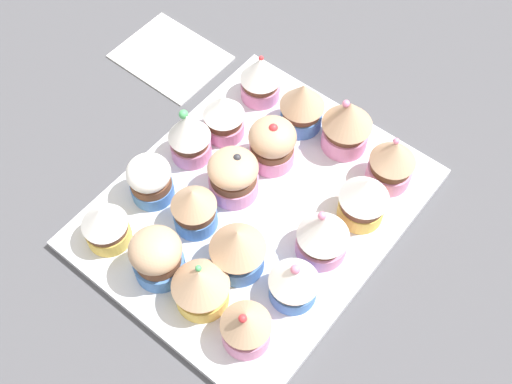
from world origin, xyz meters
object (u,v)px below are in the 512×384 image
(cupcake_15, at_px, (201,286))
(cupcake_12, at_px, (194,207))
(baking_tray, at_px, (256,207))
(cupcake_1, at_px, (347,124))
(cupcake_5, at_px, (272,143))
(cupcake_14, at_px, (246,326))
(cupcake_10, at_px, (294,282))
(cupcake_13, at_px, (150,179))
(cupcake_16, at_px, (157,256))
(napkin, at_px, (171,56))
(cupcake_7, at_px, (324,234))
(cupcake_3, at_px, (260,78))
(cupcake_4, at_px, (364,198))
(cupcake_17, at_px, (105,224))
(cupcake_8, at_px, (234,175))
(cupcake_6, at_px, (224,115))
(cupcake_0, at_px, (392,162))
(cupcake_11, at_px, (238,248))
(cupcake_9, at_px, (189,135))

(cupcake_15, bearing_deg, cupcake_12, -44.17)
(baking_tray, relative_size, cupcake_1, 4.63)
(cupcake_1, distance_m, cupcake_5, 0.10)
(cupcake_14, bearing_deg, cupcake_10, -96.50)
(cupcake_13, relative_size, cupcake_16, 0.92)
(cupcake_14, xyz_separation_m, napkin, (0.36, -0.26, -0.04))
(cupcake_7, bearing_deg, cupcake_12, 25.31)
(baking_tray, bearing_deg, cupcake_3, -53.11)
(cupcake_4, bearing_deg, cupcake_17, 44.88)
(cupcake_10, distance_m, napkin, 0.42)
(baking_tray, height_order, cupcake_12, cupcake_12)
(cupcake_5, bearing_deg, cupcake_14, 121.43)
(cupcake_1, relative_size, cupcake_8, 1.25)
(cupcake_4, distance_m, cupcake_15, 0.22)
(baking_tray, height_order, cupcake_17, cupcake_17)
(cupcake_5, xyz_separation_m, cupcake_6, (0.08, 0.00, 0.00))
(cupcake_6, height_order, cupcake_12, same)
(cupcake_8, bearing_deg, cupcake_15, 115.97)
(cupcake_14, bearing_deg, cupcake_16, -0.12)
(cupcake_12, bearing_deg, cupcake_3, -72.39)
(baking_tray, height_order, cupcake_4, cupcake_4)
(cupcake_0, bearing_deg, cupcake_11, 71.46)
(cupcake_1, xyz_separation_m, cupcake_13, (0.14, 0.21, -0.01))
(cupcake_13, relative_size, cupcake_15, 0.93)
(cupcake_6, relative_size, cupcake_14, 0.99)
(cupcake_8, distance_m, cupcake_11, 0.10)
(cupcake_6, height_order, cupcake_10, cupcake_6)
(cupcake_10, bearing_deg, cupcake_11, 8.00)
(cupcake_0, xyz_separation_m, cupcake_1, (0.07, -0.01, 0.01))
(cupcake_17, bearing_deg, cupcake_5, -110.83)
(cupcake_9, distance_m, napkin, 0.19)
(cupcake_3, relative_size, cupcake_7, 0.94)
(cupcake_4, bearing_deg, cupcake_7, 82.12)
(cupcake_6, relative_size, cupcake_7, 0.91)
(cupcake_5, xyz_separation_m, cupcake_12, (0.01, 0.13, 0.00))
(napkin, bearing_deg, cupcake_16, 131.28)
(baking_tray, xyz_separation_m, napkin, (0.26, -0.12, -0.00))
(cupcake_10, relative_size, napkin, 0.45)
(cupcake_4, height_order, cupcake_5, cupcake_4)
(cupcake_5, bearing_deg, cupcake_16, 88.96)
(cupcake_9, relative_size, cupcake_12, 1.17)
(cupcake_3, bearing_deg, cupcake_7, 145.44)
(cupcake_3, bearing_deg, cupcake_12, 107.61)
(cupcake_10, bearing_deg, cupcake_3, -44.30)
(cupcake_10, bearing_deg, cupcake_17, 20.43)
(cupcake_4, relative_size, cupcake_11, 0.98)
(cupcake_0, distance_m, cupcake_17, 0.35)
(cupcake_0, distance_m, cupcake_7, 0.13)
(cupcake_5, distance_m, cupcake_7, 0.14)
(cupcake_1, bearing_deg, cupcake_14, 103.32)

